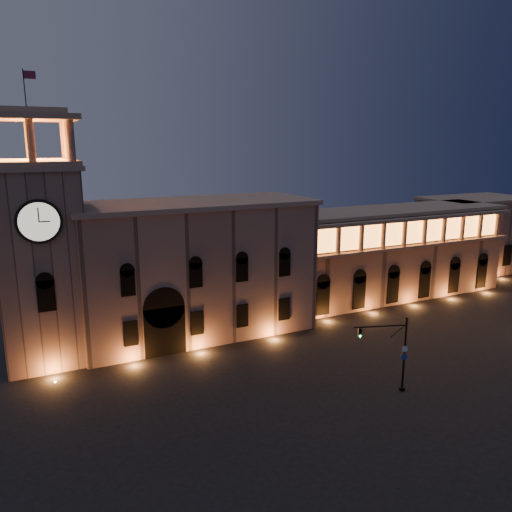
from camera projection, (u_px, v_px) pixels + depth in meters
name	position (u px, v px, depth m)	size (l,w,h in m)	color
ground	(289.00, 402.00, 48.97)	(160.00, 160.00, 0.00)	black
government_building	(195.00, 268.00, 65.46)	(30.80, 12.80, 17.60)	#886659
clock_tower	(41.00, 255.00, 56.08)	(9.80, 9.80, 32.40)	#886659
colonnade_wing	(390.00, 252.00, 81.78)	(40.60, 11.50, 14.50)	#836153
secondary_building	(473.00, 235.00, 98.07)	(20.00, 12.00, 14.00)	#836153
traffic_light	(395.00, 353.00, 50.32)	(5.53, 2.05, 7.91)	black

